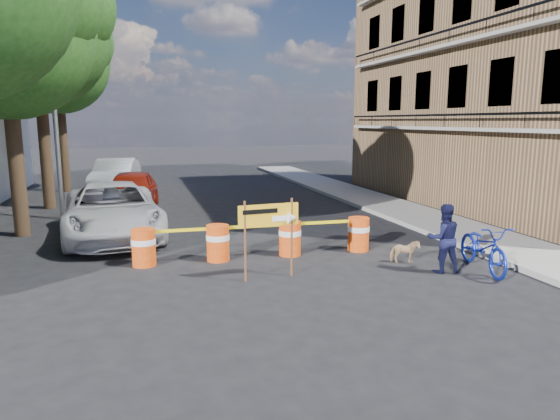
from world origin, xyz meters
TOP-DOWN VIEW (x-y plane):
  - ground at (0.00, 0.00)m, footprint 120.00×120.00m
  - sidewalk_east at (6.20, 6.00)m, footprint 2.40×40.00m
  - apartment_building at (12.00, 8.00)m, footprint 8.00×16.00m
  - tree_mid_a at (-6.74, 7.00)m, footprint 5.25×5.00m
  - tree_mid_b at (-6.73, 12.00)m, footprint 5.67×5.40m
  - tree_far at (-6.74, 17.00)m, footprint 5.04×4.80m
  - streetlamp at (-5.93, 9.50)m, footprint 1.25×0.18m
  - barrel_far_left at (-3.30, 2.71)m, footprint 0.58×0.58m
  - barrel_mid_left at (-1.52, 2.67)m, footprint 0.58×0.58m
  - barrel_mid_right at (0.34, 2.67)m, footprint 0.58×0.58m
  - barrel_far_right at (2.24, 2.62)m, footprint 0.58×0.58m
  - detour_sign at (-0.50, 0.93)m, footprint 1.37×0.28m
  - pedestrian at (3.29, 0.31)m, footprint 0.88×0.75m
  - bicycle at (4.24, 0.15)m, footprint 0.94×1.24m
  - dog at (2.82, 1.20)m, footprint 0.74×0.48m
  - suv_white at (-4.14, 6.07)m, footprint 3.14×6.01m
  - sedan_red at (-3.63, 10.69)m, footprint 2.25×4.69m
  - sedan_silver at (-4.40, 15.95)m, footprint 2.40×5.18m

SIDE VIEW (x-z plane):
  - ground at x=0.00m, z-range 0.00..0.00m
  - sidewalk_east at x=6.20m, z-range 0.00..0.15m
  - dog at x=2.82m, z-range 0.00..0.58m
  - barrel_far_left at x=-3.30m, z-range 0.02..0.92m
  - barrel_mid_left at x=-1.52m, z-range 0.02..0.92m
  - barrel_mid_right at x=0.34m, z-range 0.02..0.92m
  - barrel_far_right at x=2.24m, z-range 0.02..0.92m
  - sedan_red at x=-3.63m, z-range 0.00..1.55m
  - pedestrian at x=3.29m, z-range 0.00..1.59m
  - suv_white at x=-4.14m, z-range 0.00..1.61m
  - sedan_silver at x=-4.40m, z-range 0.00..1.64m
  - bicycle at x=4.24m, z-range 0.00..2.14m
  - detour_sign at x=-0.50m, z-range 0.41..2.17m
  - streetlamp at x=-5.93m, z-range 0.38..8.38m
  - apartment_building at x=12.00m, z-range 0.00..12.00m
  - tree_mid_a at x=-6.74m, z-range 1.67..10.34m
  - tree_far at x=-6.74m, z-range 1.80..10.64m
  - tree_mid_b at x=-6.73m, z-range 1.90..11.53m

